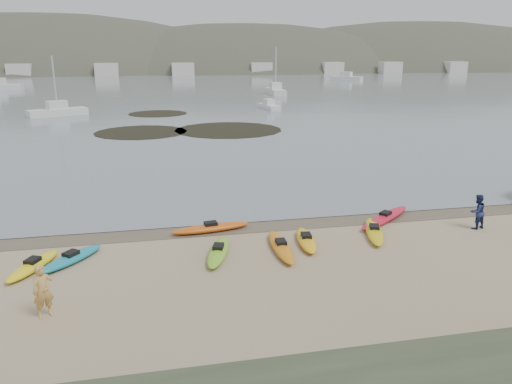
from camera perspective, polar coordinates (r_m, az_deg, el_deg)
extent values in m
plane|color=tan|center=(23.68, 0.00, -3.49)|extent=(600.00, 600.00, 0.00)
plane|color=brown|center=(23.40, 0.15, -3.72)|extent=(60.00, 60.00, 0.00)
plane|color=slate|center=(322.00, -11.29, 14.18)|extent=(1200.00, 1200.00, 0.00)
ellipsoid|color=#D05512|center=(22.54, -5.18, -4.12)|extent=(3.69, 1.26, 0.34)
ellipsoid|color=yellow|center=(20.42, -24.11, -7.69)|extent=(1.84, 2.99, 0.34)
ellipsoid|color=red|center=(24.62, 14.55, -2.84)|extent=(3.92, 3.31, 0.34)
ellipsoid|color=#7DC226|center=(19.97, -4.32, -6.80)|extent=(1.59, 3.35, 0.34)
ellipsoid|color=yellow|center=(21.16, 5.75, -5.50)|extent=(1.08, 2.97, 0.34)
ellipsoid|color=teal|center=(20.54, -20.36, -7.14)|extent=(2.45, 2.82, 0.34)
ellipsoid|color=gold|center=(22.66, 13.34, -4.39)|extent=(1.78, 3.53, 0.34)
ellipsoid|color=orange|center=(20.41, 2.86, -6.26)|extent=(0.82, 3.62, 0.34)
imported|color=tan|center=(16.66, -23.16, -10.38)|extent=(0.73, 0.64, 1.68)
imported|color=navy|center=(24.77, 23.97, -2.06)|extent=(0.90, 0.77, 1.61)
cylinder|color=black|center=(51.09, -13.01, 6.66)|extent=(9.11, 9.11, 0.04)
cylinder|color=black|center=(51.42, -3.20, 7.10)|extent=(10.95, 10.95, 0.04)
cylinder|color=black|center=(65.96, -11.16, 8.77)|extent=(7.46, 7.46, 0.04)
cube|color=silver|center=(67.36, -21.73, 8.50)|extent=(7.21, 4.99, 0.99)
cube|color=silver|center=(69.95, 1.46, 9.73)|extent=(2.28, 5.48, 0.74)
cube|color=silver|center=(93.81, 2.24, 11.42)|extent=(2.55, 8.43, 1.17)
cube|color=silver|center=(140.85, 10.26, 12.68)|extent=(8.02, 7.91, 1.23)
ellipsoid|color=#384235|center=(222.12, -22.39, 8.01)|extent=(220.00, 120.00, 80.00)
ellipsoid|color=#384235|center=(216.77, -1.19, 9.74)|extent=(200.00, 110.00, 68.00)
ellipsoid|color=#384235|center=(255.66, 17.72, 9.54)|extent=(230.00, 130.00, 76.00)
cube|color=beige|center=(171.12, -25.02, 12.48)|extent=(7.00, 5.00, 4.00)
cube|color=beige|center=(167.51, -16.81, 13.22)|extent=(7.00, 5.00, 4.00)
cube|color=beige|center=(167.30, -8.37, 13.71)|extent=(7.00, 5.00, 4.00)
cube|color=beige|center=(170.51, -0.06, 13.91)|extent=(7.00, 5.00, 4.00)
cube|color=beige|center=(176.94, 7.81, 13.84)|extent=(7.00, 5.00, 4.00)
cube|color=beige|center=(186.26, 14.99, 13.56)|extent=(7.00, 5.00, 4.00)
cube|color=beige|center=(198.07, 21.38, 13.13)|extent=(7.00, 5.00, 4.00)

